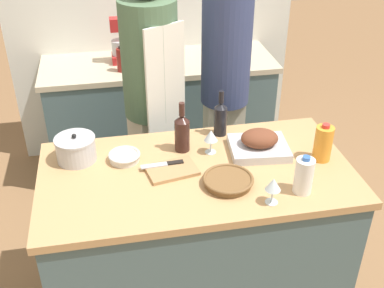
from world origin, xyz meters
TOP-DOWN VIEW (x-y plane):
  - kitchen_island at (0.00, 0.00)m, footprint 1.55×0.82m
  - back_counter at (0.00, 1.45)m, footprint 1.74×0.60m
  - roasting_pan at (0.35, 0.11)m, footprint 0.32×0.28m
  - wicker_basket at (0.12, -0.14)m, footprint 0.24×0.24m
  - cutting_board at (-0.12, 0.01)m, footprint 0.27×0.21m
  - stock_pot at (-0.58, 0.21)m, footprint 0.20×0.20m
  - mixing_bowl at (-0.34, 0.16)m, footprint 0.16×0.16m
  - juice_jug at (0.65, -0.02)m, footprint 0.09×0.09m
  - milk_jug at (0.45, -0.26)m, footprint 0.09×0.09m
  - wine_bottle_green at (-0.04, 0.20)m, footprint 0.08×0.08m
  - wine_bottle_dark at (0.20, 0.32)m, footprint 0.07×0.07m
  - wine_glass_left at (0.28, -0.31)m, footprint 0.07×0.07m
  - wine_glass_right at (0.10, 0.15)m, footprint 0.07×0.07m
  - knife_chef at (-0.16, 0.06)m, footprint 0.22×0.04m
  - stand_mixer at (-0.25, 1.50)m, footprint 0.18×0.14m
  - condiment_bottle_tall at (0.47, 1.47)m, footprint 0.05×0.05m
  - condiment_bottle_short at (-0.28, 1.32)m, footprint 0.06×0.06m
  - condiment_bottle_extra at (-0.13, 1.32)m, footprint 0.05×0.05m
  - person_cook_aproned at (-0.13, 0.75)m, footprint 0.36×0.38m
  - person_cook_guest at (0.35, 0.82)m, footprint 0.31×0.31m

SIDE VIEW (x-z plane):
  - back_counter at x=0.00m, z-range 0.00..0.90m
  - kitchen_island at x=0.00m, z-range 0.00..0.91m
  - cutting_board at x=-0.12m, z-range 0.91..0.93m
  - knife_chef at x=-0.16m, z-range 0.92..0.93m
  - wicker_basket at x=0.12m, z-range 0.91..0.95m
  - mixing_bowl at x=-0.34m, z-range 0.91..0.95m
  - roasting_pan at x=0.35m, z-range 0.89..1.02m
  - condiment_bottle_tall at x=0.47m, z-range 0.90..1.04m
  - condiment_bottle_extra at x=-0.13m, z-range 0.90..1.04m
  - stock_pot at x=-0.58m, z-range 0.90..1.05m
  - person_cook_aproned at x=-0.13m, z-range 0.10..1.87m
  - condiment_bottle_short at x=-0.28m, z-range 0.90..1.08m
  - milk_jug at x=0.45m, z-range 0.90..1.09m
  - juice_jug at x=0.65m, z-range 0.90..1.10m
  - wine_glass_left at x=0.28m, z-range 0.94..1.07m
  - wine_glass_right at x=0.10m, z-range 0.94..1.07m
  - person_cook_guest at x=0.35m, z-range 0.11..1.90m
  - wine_bottle_dark at x=0.20m, z-range 0.88..1.14m
  - wine_bottle_green at x=-0.04m, z-range 0.88..1.15m
  - stand_mixer at x=-0.25m, z-range 0.87..1.21m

